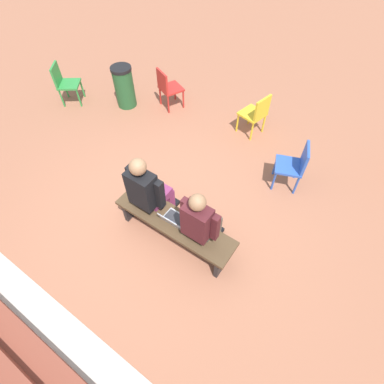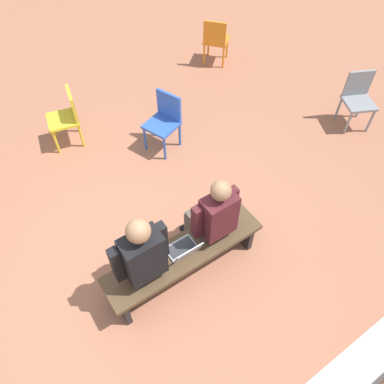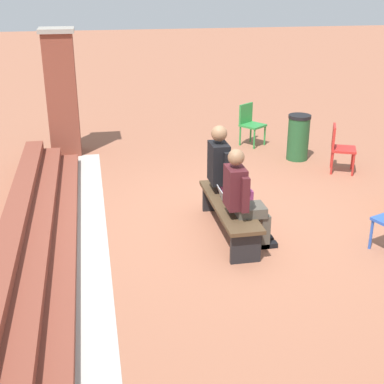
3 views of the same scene
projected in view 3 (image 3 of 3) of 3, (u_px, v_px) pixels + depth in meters
ground_plane at (231, 221)px, 7.64m from camera, size 60.00×60.00×0.00m
concrete_strip at (93, 245)px, 6.93m from camera, size 7.73×0.40×0.01m
brick_steps at (31, 238)px, 6.74m from camera, size 6.93×0.90×0.45m
brick_pillar_right_of_steps at (62, 92)px, 10.13m from camera, size 0.64×0.64×2.38m
bench at (229, 210)px, 7.12m from camera, size 1.80×0.44×0.45m
person_student at (243, 196)px, 6.64m from camera, size 0.53×0.67×1.32m
person_adult at (226, 171)px, 7.42m from camera, size 0.57×0.72×1.39m
laptop at (228, 199)px, 7.07m from camera, size 0.32×0.29×0.21m
plastic_chair_far_left at (339, 146)px, 9.39m from camera, size 0.55×0.55×0.84m
plastic_chair_near_bench_right at (250, 122)px, 10.92m from camera, size 0.59×0.59×0.84m
litter_bin at (298, 137)px, 10.05m from camera, size 0.42×0.42×0.86m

